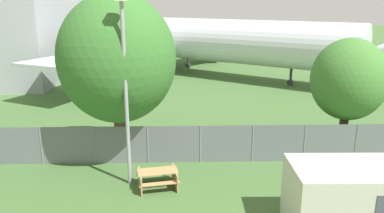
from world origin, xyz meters
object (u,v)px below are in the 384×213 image
object	(u,v)px
tree_near_hangar	(349,80)
tree_behind_benches	(117,59)
portable_cabin	(351,199)
airplane	(185,39)
picnic_bench_near_cabin	(158,177)

from	to	relation	value
tree_near_hangar	tree_behind_benches	world-z (taller)	tree_behind_benches
portable_cabin	airplane	bearing A→B (deg)	101.20
picnic_bench_near_cabin	tree_behind_benches	xyz separation A→B (m)	(-1.93, 2.91, 4.56)
tree_behind_benches	portable_cabin	bearing A→B (deg)	-35.31
picnic_bench_near_cabin	portable_cabin	bearing A→B (deg)	-25.64
portable_cabin	picnic_bench_near_cabin	xyz separation A→B (m)	(-6.75, 3.24, -0.70)
picnic_bench_near_cabin	tree_behind_benches	size ratio (longest dim) A/B	0.24
portable_cabin	picnic_bench_near_cabin	distance (m)	7.52
tree_behind_benches	airplane	bearing A→B (deg)	82.10
airplane	picnic_bench_near_cabin	world-z (taller)	airplane
picnic_bench_near_cabin	airplane	bearing A→B (deg)	87.03
airplane	portable_cabin	distance (m)	30.66
airplane	portable_cabin	bearing A→B (deg)	-44.63
tree_near_hangar	tree_behind_benches	distance (m)	11.45
picnic_bench_near_cabin	tree_near_hangar	size ratio (longest dim) A/B	0.32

